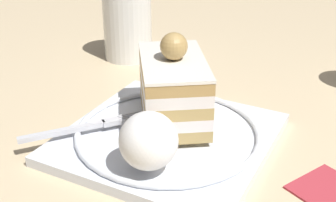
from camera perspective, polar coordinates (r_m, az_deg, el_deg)
The scene contains 6 objects.
ground_plane at distance 0.46m, azimuth 1.98°, elevation -3.90°, with size 2.40×2.40×0.00m, color #D1B88E.
dessert_plate at distance 0.44m, azimuth 0.00°, elevation -4.46°, with size 0.23×0.23×0.02m.
cake_slice at distance 0.44m, azimuth 0.57°, elevation 1.59°, with size 0.12×0.10×0.09m.
whipped_cream_dollop at distance 0.37m, azimuth -2.49°, elevation -5.06°, with size 0.05×0.05×0.05m, color white.
fork at distance 0.44m, azimuth -10.13°, elevation -3.19°, with size 0.08×0.10×0.00m.
drink_glass_near at distance 0.64m, azimuth -5.15°, elevation 9.39°, with size 0.07×0.07×0.10m.
Camera 1 is at (0.39, 0.09, 0.23)m, focal length 48.01 mm.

